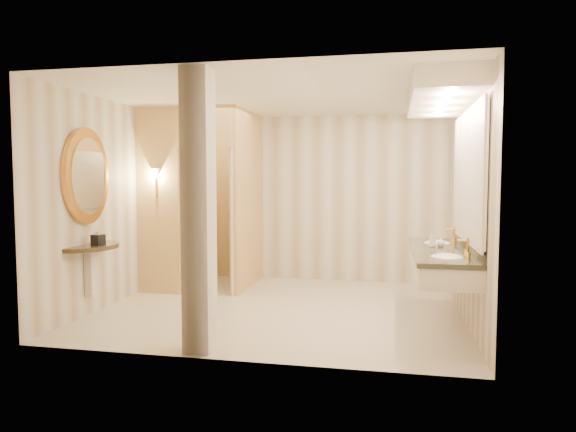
{
  "coord_description": "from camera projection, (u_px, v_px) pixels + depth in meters",
  "views": [
    {
      "loc": [
        1.4,
        -6.4,
        1.65
      ],
      "look_at": [
        0.05,
        0.2,
        1.18
      ],
      "focal_mm": 32.0,
      "sensor_mm": 36.0,
      "label": 1
    }
  ],
  "objects": [
    {
      "name": "floor",
      "position": [
        281.0,
        308.0,
        6.65
      ],
      "size": [
        4.5,
        4.5,
        0.0
      ],
      "primitive_type": "plane",
      "color": "beige",
      "rests_on": "ground"
    },
    {
      "name": "ceiling",
      "position": [
        281.0,
        97.0,
        6.46
      ],
      "size": [
        4.5,
        4.5,
        0.0
      ],
      "primitive_type": "plane",
      "rotation": [
        3.14,
        0.0,
        0.0
      ],
      "color": "white",
      "rests_on": "wall_back"
    },
    {
      "name": "wall_back",
      "position": [
        307.0,
        198.0,
        8.51
      ],
      "size": [
        4.5,
        0.02,
        2.7
      ],
      "primitive_type": "cube",
      "color": "beige",
      "rests_on": "floor"
    },
    {
      "name": "wall_front",
      "position": [
        233.0,
        214.0,
        4.6
      ],
      "size": [
        4.5,
        0.02,
        2.7
      ],
      "primitive_type": "cube",
      "color": "beige",
      "rests_on": "floor"
    },
    {
      "name": "wall_left",
      "position": [
        120.0,
        202.0,
        7.0
      ],
      "size": [
        0.02,
        4.0,
        2.7
      ],
      "primitive_type": "cube",
      "color": "beige",
      "rests_on": "floor"
    },
    {
      "name": "wall_right",
      "position": [
        465.0,
        206.0,
        6.1
      ],
      "size": [
        0.02,
        4.0,
        2.7
      ],
      "primitive_type": "cube",
      "color": "beige",
      "rests_on": "floor"
    },
    {
      "name": "toilet_closet",
      "position": [
        222.0,
        198.0,
        7.72
      ],
      "size": [
        1.5,
        1.55,
        2.7
      ],
      "color": "#E3C077",
      "rests_on": "floor"
    },
    {
      "name": "wall_sconce",
      "position": [
        156.0,
        175.0,
        7.33
      ],
      "size": [
        0.14,
        0.14,
        0.42
      ],
      "color": "#BA863B",
      "rests_on": "toilet_closet"
    },
    {
      "name": "vanity",
      "position": [
        446.0,
        182.0,
        5.75
      ],
      "size": [
        0.75,
        2.38,
        2.09
      ],
      "color": "beige",
      "rests_on": "floor"
    },
    {
      "name": "console_shelf",
      "position": [
        87.0,
        206.0,
        6.17
      ],
      "size": [
        0.89,
        0.89,
        1.89
      ],
      "color": "black",
      "rests_on": "floor"
    },
    {
      "name": "pillar",
      "position": [
        199.0,
        212.0,
        4.87
      ],
      "size": [
        0.26,
        0.26,
        2.7
      ],
      "primitive_type": "cube",
      "color": "beige",
      "rests_on": "floor"
    },
    {
      "name": "tissue_box",
      "position": [
        98.0,
        240.0,
        6.15
      ],
      "size": [
        0.15,
        0.15,
        0.12
      ],
      "primitive_type": "cube",
      "rotation": [
        0.0,
        0.0,
        -0.27
      ],
      "color": "black",
      "rests_on": "console_shelf"
    },
    {
      "name": "toilet",
      "position": [
        190.0,
        257.0,
        8.66
      ],
      "size": [
        0.41,
        0.71,
        0.73
      ],
      "primitive_type": "imported",
      "rotation": [
        0.0,
        0.0,
        3.15
      ],
      "color": "white",
      "rests_on": "floor"
    },
    {
      "name": "soap_bottle_a",
      "position": [
        433.0,
        241.0,
        5.95
      ],
      "size": [
        0.07,
        0.07,
        0.15
      ],
      "primitive_type": "imported",
      "rotation": [
        0.0,
        0.0,
        -0.02
      ],
      "color": "beige",
      "rests_on": "vanity"
    },
    {
      "name": "soap_bottle_b",
      "position": [
        441.0,
        242.0,
        5.97
      ],
      "size": [
        0.11,
        0.11,
        0.12
      ],
      "primitive_type": "imported",
      "rotation": [
        0.0,
        0.0,
        -0.2
      ],
      "color": "silver",
      "rests_on": "vanity"
    },
    {
      "name": "soap_bottle_c",
      "position": [
        432.0,
        239.0,
        5.92
      ],
      "size": [
        0.09,
        0.09,
        0.19
      ],
      "primitive_type": "imported",
      "rotation": [
        0.0,
        0.0,
        0.31
      ],
      "color": "#C6B28C",
      "rests_on": "vanity"
    }
  ]
}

